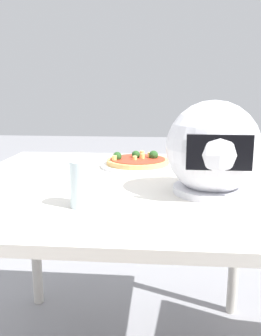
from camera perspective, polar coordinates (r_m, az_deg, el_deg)
name	(u,v)px	position (r m, az deg, el deg)	size (l,w,h in m)	color
dining_table	(122,205)	(1.26, -1.32, -5.77)	(1.10, 1.05, 0.78)	beige
pizza_plate	(138,165)	(1.46, 1.13, 0.44)	(0.29, 0.29, 0.01)	white
pizza	(138,161)	(1.45, 1.11, 1.17)	(0.25, 0.25, 0.05)	tan
motorcycle_helmet	(213,150)	(1.09, 12.72, 2.82)	(0.27, 0.27, 0.27)	silver
drinking_glass	(83,184)	(0.97, -7.41, -2.49)	(0.07, 0.07, 0.12)	silver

